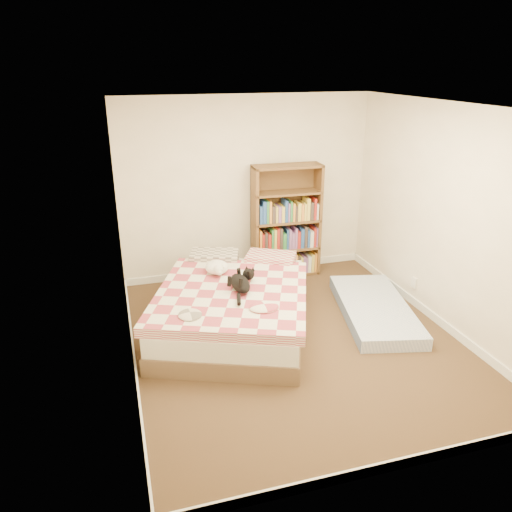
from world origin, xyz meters
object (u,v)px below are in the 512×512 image
object	(u,v)px
bookshelf	(285,236)
black_cat	(240,282)
floor_mattress	(375,309)
bed	(233,304)
white_dog	(218,267)

from	to	relation	value
bookshelf	black_cat	xyz separation A→B (m)	(-1.04, -1.42, 0.03)
bookshelf	black_cat	distance (m)	1.76
floor_mattress	black_cat	size ratio (longest dim) A/B	2.31
bookshelf	bed	bearing A→B (deg)	-128.67
bookshelf	black_cat	world-z (taller)	bookshelf
bed	white_dog	size ratio (longest dim) A/B	6.35
bed	black_cat	size ratio (longest dim) A/B	3.55
white_dog	black_cat	bearing A→B (deg)	-28.04
bed	floor_mattress	world-z (taller)	bed
floor_mattress	white_dog	xyz separation A→B (m)	(-1.81, 0.59, 0.53)
bed	floor_mattress	xyz separation A→B (m)	(1.70, -0.25, -0.19)
bed	black_cat	bearing A→B (deg)	-51.45
bookshelf	floor_mattress	world-z (taller)	bookshelf
bed	black_cat	xyz separation A→B (m)	(0.04, -0.14, 0.34)
bookshelf	white_dog	distance (m)	1.51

